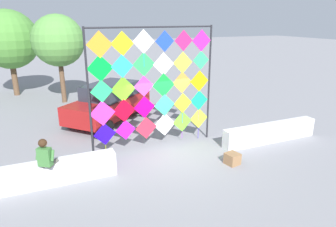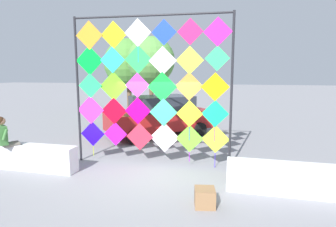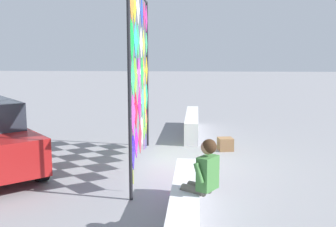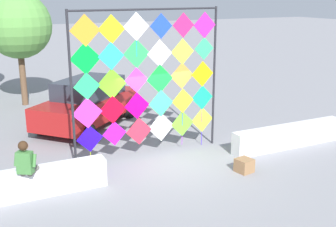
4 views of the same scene
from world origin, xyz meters
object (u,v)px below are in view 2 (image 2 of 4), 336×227
(parked_car, at_px, (160,115))
(tree_far_right, at_px, (128,62))
(kite_display_rack, at_px, (150,83))
(tree_broadleaf, at_px, (152,60))
(cardboard_box_large, at_px, (205,197))
(seated_vendor, at_px, (7,139))

(parked_car, height_order, tree_far_right, tree_far_right)
(kite_display_rack, distance_m, tree_broadleaf, 8.49)
(cardboard_box_large, bearing_deg, parked_car, 113.47)
(seated_vendor, height_order, tree_broadleaf, tree_broadleaf)
(parked_car, xyz_separation_m, tree_far_right, (-4.37, 7.36, 2.62))
(seated_vendor, bearing_deg, cardboard_box_large, -7.99)
(tree_broadleaf, distance_m, tree_far_right, 4.20)
(kite_display_rack, xyz_separation_m, seated_vendor, (-3.72, -1.48, -1.53))
(parked_car, relative_size, tree_broadleaf, 0.95)
(kite_display_rack, distance_m, cardboard_box_large, 3.72)
(kite_display_rack, height_order, parked_car, kite_display_rack)
(kite_display_rack, xyz_separation_m, tree_far_right, (-5.15, 11.24, 1.04))
(parked_car, xyz_separation_m, cardboard_box_large, (2.66, -6.13, -0.70))
(parked_car, distance_m, tree_far_right, 8.96)
(tree_far_right, bearing_deg, tree_broadleaf, -48.95)
(parked_car, bearing_deg, cardboard_box_large, -66.53)
(parked_car, bearing_deg, kite_display_rack, -78.63)
(kite_display_rack, xyz_separation_m, tree_broadleaf, (-2.40, 8.07, 1.04))
(kite_display_rack, distance_m, parked_car, 4.25)
(cardboard_box_large, bearing_deg, seated_vendor, 172.01)
(parked_car, height_order, cardboard_box_large, parked_car)
(seated_vendor, xyz_separation_m, parked_car, (2.94, 5.35, -0.05))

